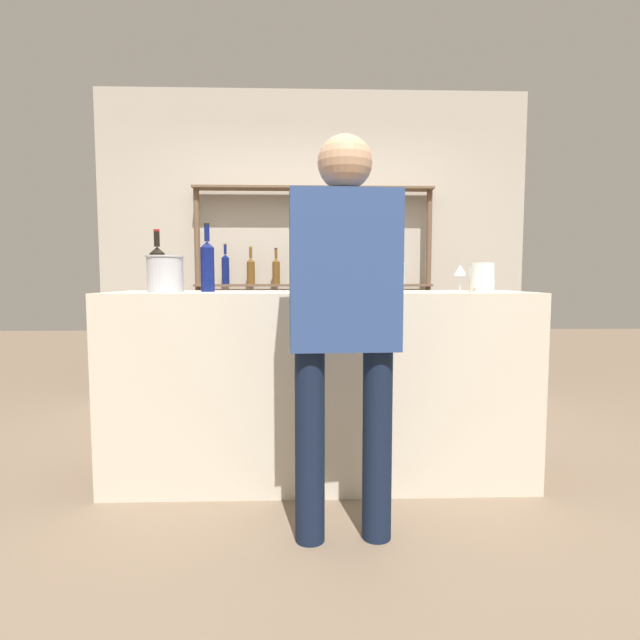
{
  "coord_description": "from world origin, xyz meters",
  "views": [
    {
      "loc": [
        -0.09,
        -2.74,
        1.12
      ],
      "look_at": [
        0.0,
        0.0,
        0.89
      ],
      "focal_mm": 28.0,
      "sensor_mm": 36.0,
      "label": 1
    }
  ],
  "objects_px": {
    "counter_bottle_0": "(158,267)",
    "counter_bottle_3": "(384,267)",
    "wine_glass": "(460,271)",
    "server_behind_counter": "(354,294)",
    "customer_center": "(344,308)",
    "ice_bucket": "(165,274)",
    "counter_bottle_1": "(330,268)",
    "counter_bottle_2": "(207,265)",
    "counter_bottle_4": "(369,265)",
    "cork_jar": "(482,277)"
  },
  "relations": [
    {
      "from": "counter_bottle_0",
      "to": "counter_bottle_4",
      "type": "relative_size",
      "value": 0.97
    },
    {
      "from": "counter_bottle_0",
      "to": "counter_bottle_4",
      "type": "bearing_deg",
      "value": -11.14
    },
    {
      "from": "wine_glass",
      "to": "cork_jar",
      "type": "height_order",
      "value": "cork_jar"
    },
    {
      "from": "counter_bottle_0",
      "to": "ice_bucket",
      "type": "height_order",
      "value": "counter_bottle_0"
    },
    {
      "from": "counter_bottle_0",
      "to": "counter_bottle_3",
      "type": "xyz_separation_m",
      "value": [
        1.28,
        0.04,
        0.01
      ]
    },
    {
      "from": "counter_bottle_1",
      "to": "server_behind_counter",
      "type": "distance_m",
      "value": 1.06
    },
    {
      "from": "counter_bottle_4",
      "to": "cork_jar",
      "type": "xyz_separation_m",
      "value": [
        0.63,
        0.1,
        -0.06
      ]
    },
    {
      "from": "counter_bottle_2",
      "to": "ice_bucket",
      "type": "distance_m",
      "value": 0.23
    },
    {
      "from": "counter_bottle_2",
      "to": "wine_glass",
      "type": "xyz_separation_m",
      "value": [
        1.4,
        0.03,
        -0.03
      ]
    },
    {
      "from": "ice_bucket",
      "to": "cork_jar",
      "type": "height_order",
      "value": "ice_bucket"
    },
    {
      "from": "customer_center",
      "to": "server_behind_counter",
      "type": "height_order",
      "value": "server_behind_counter"
    },
    {
      "from": "counter_bottle_4",
      "to": "server_behind_counter",
      "type": "relative_size",
      "value": 0.21
    },
    {
      "from": "counter_bottle_1",
      "to": "counter_bottle_3",
      "type": "xyz_separation_m",
      "value": [
        0.33,
        0.2,
        0.01
      ]
    },
    {
      "from": "counter_bottle_3",
      "to": "customer_center",
      "type": "xyz_separation_m",
      "value": [
        -0.3,
        -0.82,
        -0.19
      ]
    },
    {
      "from": "server_behind_counter",
      "to": "counter_bottle_3",
      "type": "bearing_deg",
      "value": 15.14
    },
    {
      "from": "counter_bottle_3",
      "to": "ice_bucket",
      "type": "xyz_separation_m",
      "value": [
        -1.2,
        -0.19,
        -0.04
      ]
    },
    {
      "from": "counter_bottle_1",
      "to": "counter_bottle_2",
      "type": "height_order",
      "value": "counter_bottle_2"
    },
    {
      "from": "ice_bucket",
      "to": "server_behind_counter",
      "type": "xyz_separation_m",
      "value": [
        1.11,
        1.02,
        -0.14
      ]
    },
    {
      "from": "server_behind_counter",
      "to": "counter_bottle_2",
      "type": "bearing_deg",
      "value": -34.51
    },
    {
      "from": "counter_bottle_1",
      "to": "wine_glass",
      "type": "distance_m",
      "value": 0.74
    },
    {
      "from": "customer_center",
      "to": "counter_bottle_0",
      "type": "bearing_deg",
      "value": 49.07
    },
    {
      "from": "counter_bottle_2",
      "to": "wine_glass",
      "type": "relative_size",
      "value": 2.48
    },
    {
      "from": "counter_bottle_0",
      "to": "counter_bottle_4",
      "type": "xyz_separation_m",
      "value": [
        1.16,
        -0.23,
        0.01
      ]
    },
    {
      "from": "counter_bottle_3",
      "to": "customer_center",
      "type": "relative_size",
      "value": 0.21
    },
    {
      "from": "cork_jar",
      "to": "customer_center",
      "type": "relative_size",
      "value": 0.09
    },
    {
      "from": "counter_bottle_2",
      "to": "wine_glass",
      "type": "bearing_deg",
      "value": 1.22
    },
    {
      "from": "counter_bottle_1",
      "to": "server_behind_counter",
      "type": "height_order",
      "value": "server_behind_counter"
    },
    {
      "from": "counter_bottle_1",
      "to": "counter_bottle_4",
      "type": "distance_m",
      "value": 0.21
    },
    {
      "from": "customer_center",
      "to": "server_behind_counter",
      "type": "relative_size",
      "value": 0.98
    },
    {
      "from": "customer_center",
      "to": "server_behind_counter",
      "type": "bearing_deg",
      "value": -9.59
    },
    {
      "from": "counter_bottle_1",
      "to": "counter_bottle_3",
      "type": "height_order",
      "value": "counter_bottle_3"
    },
    {
      "from": "counter_bottle_4",
      "to": "server_behind_counter",
      "type": "distance_m",
      "value": 1.11
    },
    {
      "from": "wine_glass",
      "to": "server_behind_counter",
      "type": "relative_size",
      "value": 0.09
    },
    {
      "from": "ice_bucket",
      "to": "customer_center",
      "type": "relative_size",
      "value": 0.12
    },
    {
      "from": "counter_bottle_0",
      "to": "server_behind_counter",
      "type": "height_order",
      "value": "server_behind_counter"
    },
    {
      "from": "counter_bottle_1",
      "to": "wine_glass",
      "type": "bearing_deg",
      "value": 7.14
    },
    {
      "from": "cork_jar",
      "to": "server_behind_counter",
      "type": "relative_size",
      "value": 0.09
    },
    {
      "from": "counter_bottle_4",
      "to": "ice_bucket",
      "type": "height_order",
      "value": "counter_bottle_4"
    },
    {
      "from": "counter_bottle_1",
      "to": "customer_center",
      "type": "xyz_separation_m",
      "value": [
        0.03,
        -0.62,
        -0.18
      ]
    },
    {
      "from": "counter_bottle_0",
      "to": "server_behind_counter",
      "type": "distance_m",
      "value": 1.48
    },
    {
      "from": "customer_center",
      "to": "server_behind_counter",
      "type": "xyz_separation_m",
      "value": [
        0.2,
        1.64,
        0.01
      ]
    },
    {
      "from": "counter_bottle_1",
      "to": "customer_center",
      "type": "relative_size",
      "value": 0.2
    },
    {
      "from": "counter_bottle_2",
      "to": "counter_bottle_4",
      "type": "distance_m",
      "value": 0.87
    },
    {
      "from": "counter_bottle_1",
      "to": "customer_center",
      "type": "bearing_deg",
      "value": -87.31
    },
    {
      "from": "counter_bottle_0",
      "to": "counter_bottle_1",
      "type": "bearing_deg",
      "value": -9.26
    },
    {
      "from": "wine_glass",
      "to": "customer_center",
      "type": "relative_size",
      "value": 0.09
    },
    {
      "from": "wine_glass",
      "to": "server_behind_counter",
      "type": "xyz_separation_m",
      "value": [
        -0.51,
        0.93,
        -0.15
      ]
    },
    {
      "from": "counter_bottle_1",
      "to": "counter_bottle_4",
      "type": "xyz_separation_m",
      "value": [
        0.2,
        -0.07,
        0.01
      ]
    },
    {
      "from": "ice_bucket",
      "to": "counter_bottle_0",
      "type": "bearing_deg",
      "value": 118.73
    },
    {
      "from": "counter_bottle_2",
      "to": "wine_glass",
      "type": "height_order",
      "value": "counter_bottle_2"
    }
  ]
}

